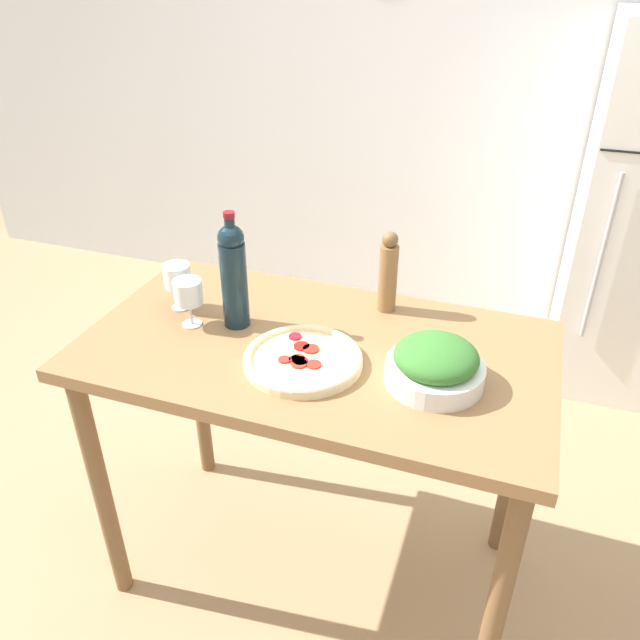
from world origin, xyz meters
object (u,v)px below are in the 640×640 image
pepper_mill (388,273)px  homemade_pizza (302,359)px  wine_glass_near (188,294)px  wine_glass_far (177,278)px  salad_bowl (435,364)px  wine_bottle (234,274)px

pepper_mill → homemade_pizza: size_ratio=0.80×
wine_glass_near → homemade_pizza: bearing=-11.8°
wine_glass_far → salad_bowl: 0.82m
wine_bottle → wine_glass_near: (-0.13, -0.05, -0.06)m
wine_bottle → salad_bowl: size_ratio=1.39×
wine_bottle → wine_glass_far: wine_bottle is taller
wine_glass_near → homemade_pizza: size_ratio=0.46×
pepper_mill → salad_bowl: 0.39m
wine_glass_far → pepper_mill: size_ratio=0.57×
wine_glass_near → wine_glass_far: bearing=136.3°
salad_bowl → homemade_pizza: size_ratio=0.79×
wine_bottle → wine_glass_far: 0.22m
wine_bottle → pepper_mill: (0.39, 0.23, -0.04)m
wine_bottle → wine_glass_near: 0.15m
wine_bottle → wine_glass_near: bearing=-158.8°
wine_bottle → homemade_pizza: size_ratio=1.10×
salad_bowl → wine_glass_near: bearing=176.5°
wine_glass_near → salad_bowl: wine_glass_near is taller
wine_glass_far → homemade_pizza: 0.50m
wine_glass_far → pepper_mill: (0.60, 0.20, 0.02)m
salad_bowl → homemade_pizza: bearing=-174.2°
wine_bottle → pepper_mill: 0.46m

